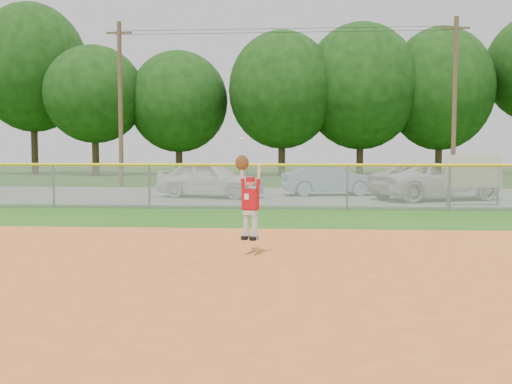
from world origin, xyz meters
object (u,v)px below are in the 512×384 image
(car_white_b, at_px, (437,181))
(car_white_a, at_px, (210,179))
(car_blue, at_px, (329,180))
(sponsor_sign, at_px, (473,173))
(ballplayer, at_px, (249,198))

(car_white_b, bearing_deg, car_white_a, 64.43)
(car_blue, height_order, car_white_b, car_white_b)
(sponsor_sign, bearing_deg, car_blue, 135.56)
(sponsor_sign, bearing_deg, car_white_a, 162.38)
(car_white_a, height_order, car_white_b, car_white_a)
(sponsor_sign, height_order, ballplayer, ballplayer)
(car_blue, distance_m, ballplayer, 14.90)
(car_white_b, distance_m, sponsor_sign, 2.72)
(car_white_b, bearing_deg, sponsor_sign, 170.83)
(sponsor_sign, xyz_separation_m, ballplayer, (-7.09, -10.06, -0.11))
(car_blue, relative_size, ballplayer, 2.18)
(car_white_b, height_order, ballplayer, ballplayer)
(car_white_a, bearing_deg, ballplayer, -151.24)
(sponsor_sign, relative_size, ballplayer, 1.08)
(car_white_a, relative_size, ballplayer, 2.39)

